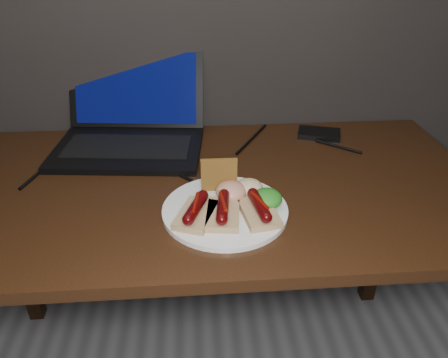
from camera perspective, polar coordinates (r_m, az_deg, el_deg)
desk at (r=1.14m, az=-2.45°, el=-4.34°), size 1.40×0.70×0.75m
laptop at (r=1.30m, az=-12.05°, el=6.71°), size 0.44×0.39×0.25m
hard_drive at (r=1.37m, az=12.31°, el=5.81°), size 0.14×0.11×0.02m
desk_cables at (r=1.21m, az=-3.36°, el=3.01°), size 0.91×0.36×0.01m
plate at (r=0.98m, az=0.13°, el=-4.09°), size 0.35×0.35×0.01m
bread_sausage_left at (r=0.94m, az=-3.68°, el=-4.26°), size 0.11×0.13×0.04m
bread_sausage_center at (r=0.94m, az=-0.13°, el=-4.19°), size 0.08×0.12×0.04m
bread_sausage_right at (r=0.95m, az=4.60°, el=-3.97°), size 0.09×0.13×0.04m
crispbread at (r=1.02m, az=-0.65°, el=0.55°), size 0.08×0.01×0.08m
salad_greens at (r=0.98m, az=5.62°, el=-2.54°), size 0.07×0.07×0.04m
salsa_mound at (r=1.00m, az=0.95°, el=-1.58°), size 0.07×0.07×0.04m
coleslaw_mound at (r=1.02m, az=3.30°, el=-1.09°), size 0.06×0.06×0.04m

